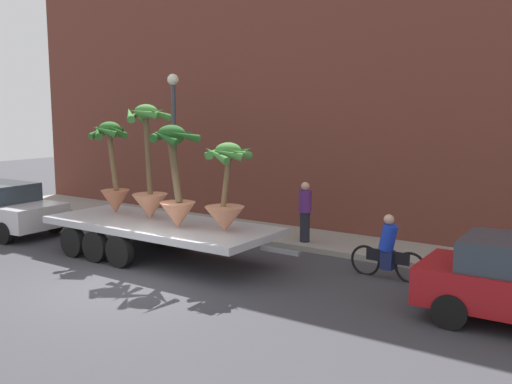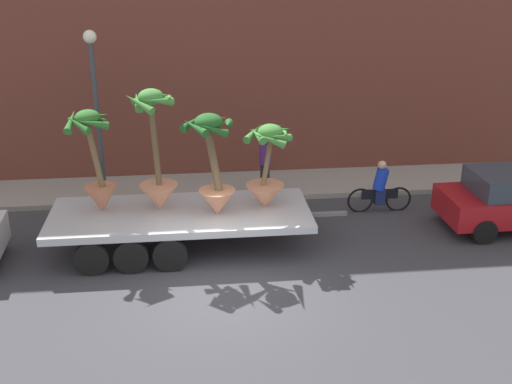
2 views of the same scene
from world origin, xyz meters
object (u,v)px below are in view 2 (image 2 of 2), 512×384
Objects in this scene: potted_palm_front at (157,164)px; cyclist at (380,189)px; pedestrian_near_gate at (265,162)px; potted_palm_middle at (267,172)px; potted_palm_extra at (96,166)px; street_lamp at (95,95)px; flatbed_trailer at (170,219)px; potted_palm_rear at (214,171)px.

potted_palm_front is 6.44m from cyclist.
pedestrian_near_gate is (3.01, 3.08, -1.14)m from potted_palm_front.
potted_palm_middle is 4.11m from potted_palm_extra.
potted_palm_extra is 0.53× the size of street_lamp.
flatbed_trailer is 6.05m from cyclist.
street_lamp is at bearing 132.54° from potted_palm_rear.
potted_palm_extra is (-1.45, 0.06, -0.03)m from potted_palm_front.
potted_palm_front is (-2.66, 0.11, 0.26)m from potted_palm_middle.
street_lamp reaches higher than potted_palm_middle.
potted_palm_middle is (1.31, 0.34, -0.20)m from potted_palm_rear.
street_lamp reaches higher than pedestrian_near_gate.
potted_palm_rear is (1.09, -0.29, 1.34)m from flatbed_trailer.
potted_palm_extra reaches higher than potted_palm_rear.
street_lamp is at bearing 170.01° from cyclist.
potted_palm_front reaches higher than pedestrian_near_gate.
cyclist reaches higher than flatbed_trailer.
potted_palm_middle is at bearing -96.22° from pedestrian_near_gate.
potted_palm_front is at bearing -2.50° from potted_palm_extra.
pedestrian_near_gate is at bearing 152.91° from cyclist.
street_lamp reaches higher than potted_palm_extra.
potted_palm_front is 4.45m from pedestrian_near_gate.
potted_palm_rear is 2.84m from potted_palm_extra.
potted_palm_rear is at bearing -14.67° from flatbed_trailer.
cyclist is at bearing -9.99° from street_lamp.
potted_palm_extra is at bearing -145.86° from pedestrian_near_gate.
flatbed_trailer is 2.20m from potted_palm_extra.
potted_palm_middle is 1.16× the size of cyclist.
potted_palm_middle is 0.71× the size of potted_palm_front.
pedestrian_near_gate is at bearing 64.89° from potted_palm_rear.
flatbed_trailer is 1.53× the size of street_lamp.
potted_palm_extra is at bearing -169.11° from cyclist.
flatbed_trailer is 2.92× the size of potted_palm_rear.
pedestrian_near_gate reaches higher than cyclist.
potted_palm_rear is at bearing -165.59° from potted_palm_middle.
potted_palm_extra is 1.39× the size of cyclist.
cyclist is at bearing -27.09° from pedestrian_near_gate.
flatbed_trailer is at bearing -178.80° from potted_palm_middle.
potted_palm_middle is 2.67m from potted_palm_front.
potted_palm_rear is 1.37× the size of cyclist.
street_lamp is at bearing 122.86° from flatbed_trailer.
potted_palm_rear is at bearing -10.38° from potted_palm_extra.
potted_palm_rear reaches higher than pedestrian_near_gate.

